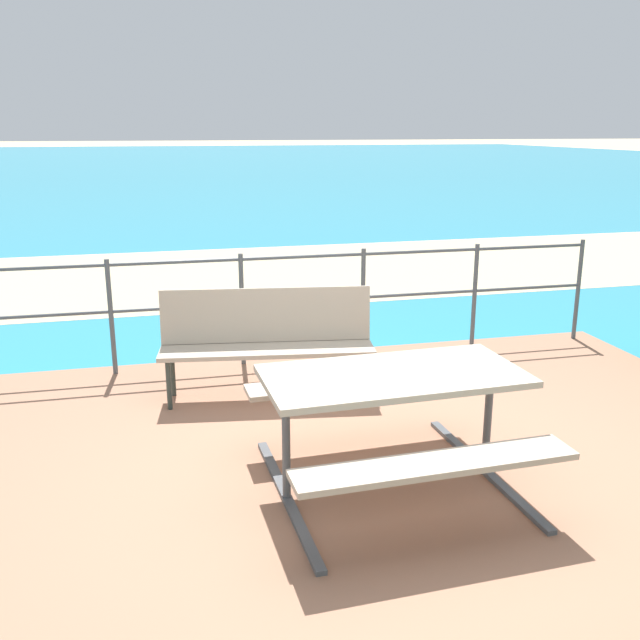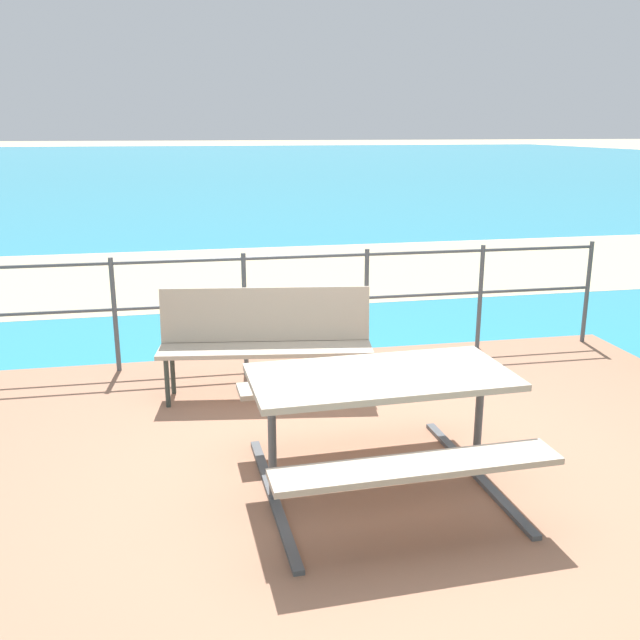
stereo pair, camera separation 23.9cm
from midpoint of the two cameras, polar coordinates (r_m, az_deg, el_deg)
name	(u,v)px [view 2 (the right image)]	position (r m, az deg, el deg)	size (l,w,h in m)	color
ground_plane	(371,482)	(4.71, 5.65, -13.02)	(240.00, 240.00, 0.00)	tan
patio_paving	(371,478)	(4.70, 5.66, -12.70)	(6.40, 5.20, 0.06)	#996B51
sea_water	(198,165)	(44.03, -9.73, 12.36)	(90.00, 90.00, 0.01)	teal
beach_strip	(257,272)	(11.17, -4.55, 3.89)	(54.00, 4.64, 0.01)	tan
picnic_table	(380,401)	(4.28, 6.50, -6.57)	(1.63, 1.61, 0.75)	tan
park_bench	(266,334)	(5.78, -3.28, -1.13)	(1.78, 0.65, 0.90)	tan
railing_fence	(306,293)	(6.64, -0.08, 2.25)	(5.94, 0.04, 1.06)	#4C5156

